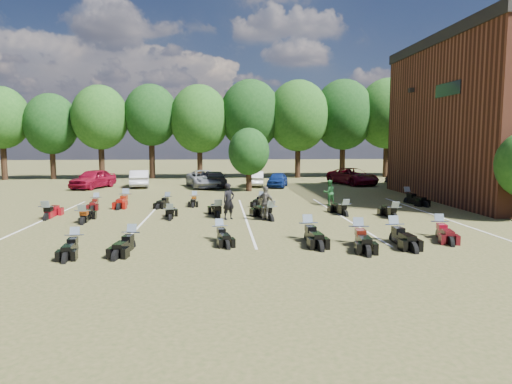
{
  "coord_description": "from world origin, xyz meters",
  "views": [
    {
      "loc": [
        -4.31,
        -19.97,
        3.85
      ],
      "look_at": [
        -2.37,
        4.0,
        1.2
      ],
      "focal_mm": 32.0,
      "sensor_mm": 36.0,
      "label": 1
    }
  ],
  "objects": [
    {
      "name": "motorcycle_3",
      "position": [
        -0.84,
        -2.5,
        0.0
      ],
      "size": [
        0.91,
        2.5,
        1.37
      ],
      "primitive_type": null,
      "rotation": [
        0.0,
        0.0,
        0.05
      ],
      "color": "black",
      "rests_on": "ground"
    },
    {
      "name": "motorcycle_20",
      "position": [
        7.58,
        7.77,
        0.0
      ],
      "size": [
        1.21,
        2.62,
        1.41
      ],
      "primitive_type": null,
      "rotation": [
        0.0,
        0.0,
        0.17
      ],
      "color": "black",
      "rests_on": "ground"
    },
    {
      "name": "car_4",
      "position": [
        0.64,
        18.51,
        0.64
      ],
      "size": [
        2.39,
        3.99,
        1.27
      ],
      "primitive_type": "imported",
      "rotation": [
        0.0,
        0.0,
        -0.25
      ],
      "color": "navy",
      "rests_on": "ground"
    },
    {
      "name": "ground",
      "position": [
        0.0,
        0.0,
        0.0
      ],
      "size": [
        160.0,
        160.0,
        0.0
      ],
      "primitive_type": "plane",
      "color": "brown",
      "rests_on": "ground"
    },
    {
      "name": "tree_line",
      "position": [
        -1.0,
        29.0,
        6.31
      ],
      "size": [
        56.0,
        6.0,
        9.79
      ],
      "color": "black",
      "rests_on": "ground"
    },
    {
      "name": "motorcycle_16",
      "position": [
        -7.48,
        7.76,
        0.0
      ],
      "size": [
        1.12,
        2.14,
        1.14
      ],
      "primitive_type": null,
      "rotation": [
        0.0,
        0.0,
        -0.24
      ],
      "color": "black",
      "rests_on": "ground"
    },
    {
      "name": "motorcycle_15",
      "position": [
        -10.03,
        8.15,
        0.0
      ],
      "size": [
        0.85,
        2.53,
        1.4
      ],
      "primitive_type": null,
      "rotation": [
        0.0,
        0.0,
        -0.02
      ],
      "color": "maroon",
      "rests_on": "ground"
    },
    {
      "name": "motorcycle_6",
      "position": [
        4.63,
        -2.32,
        0.0
      ],
      "size": [
        1.19,
        2.39,
        1.27
      ],
      "primitive_type": null,
      "rotation": [
        0.0,
        0.0,
        -0.21
      ],
      "color": "#490A10",
      "rests_on": "ground"
    },
    {
      "name": "motorcycle_2",
      "position": [
        -4.31,
        -2.26,
        0.0
      ],
      "size": [
        1.01,
        2.14,
        1.15
      ],
      "primitive_type": null,
      "rotation": [
        0.0,
        0.0,
        0.18
      ],
      "color": "black",
      "rests_on": "ground"
    },
    {
      "name": "motorcycle_8",
      "position": [
        -10.74,
        1.78,
        0.0
      ],
      "size": [
        0.93,
        2.39,
        1.3
      ],
      "primitive_type": null,
      "rotation": [
        0.0,
        0.0,
        3.22
      ],
      "color": "black",
      "rests_on": "ground"
    },
    {
      "name": "motorcycle_5",
      "position": [
        0.92,
        -3.38,
        0.0
      ],
      "size": [
        1.1,
        2.56,
        1.38
      ],
      "primitive_type": null,
      "rotation": [
        0.0,
        0.0,
        -0.13
      ],
      "color": "black",
      "rests_on": "ground"
    },
    {
      "name": "parking_lines",
      "position": [
        -3.0,
        3.0,
        0.01
      ],
      "size": [
        20.1,
        14.0,
        0.01
      ],
      "color": "silver",
      "rests_on": "ground"
    },
    {
      "name": "motorcycle_12",
      "position": [
        4.34,
        1.75,
        0.0
      ],
      "size": [
        0.82,
        2.33,
        1.29
      ],
      "primitive_type": null,
      "rotation": [
        0.0,
        0.0,
        3.11
      ],
      "color": "black",
      "rests_on": "ground"
    },
    {
      "name": "motorcycle_7",
      "position": [
        -12.88,
        3.12,
        0.0
      ],
      "size": [
        0.88,
        2.43,
        1.34
      ],
      "primitive_type": null,
      "rotation": [
        0.0,
        0.0,
        3.19
      ],
      "color": "maroon",
      "rests_on": "ground"
    },
    {
      "name": "young_tree_midfield",
      "position": [
        -2.0,
        15.5,
        3.09
      ],
      "size": [
        3.2,
        3.2,
        4.7
      ],
      "color": "black",
      "rests_on": "ground"
    },
    {
      "name": "car_2",
      "position": [
        -5.59,
        18.7,
        0.73
      ],
      "size": [
        3.54,
        5.67,
        1.46
      ],
      "primitive_type": "imported",
      "rotation": [
        0.0,
        0.0,
        0.23
      ],
      "color": "gray",
      "rests_on": "ground"
    },
    {
      "name": "person_green",
      "position": [
        2.36,
        7.2,
        0.77
      ],
      "size": [
        0.87,
        0.75,
        1.55
      ],
      "primitive_type": "imported",
      "rotation": [
        0.0,
        0.0,
        3.38
      ],
      "color": "#286B32",
      "rests_on": "ground"
    },
    {
      "name": "car_0",
      "position": [
        -14.78,
        18.74,
        0.8
      ],
      "size": [
        3.34,
        5.05,
        1.6
      ],
      "primitive_type": "imported",
      "rotation": [
        0.0,
        0.0,
        -0.34
      ],
      "color": "maroon",
      "rests_on": "ground"
    },
    {
      "name": "person_grey",
      "position": [
        -2.05,
        2.03,
        0.85
      ],
      "size": [
        1.04,
        0.94,
        1.7
      ],
      "primitive_type": "imported",
      "rotation": [
        0.0,
        0.0,
        2.48
      ],
      "color": "#545048",
      "rests_on": "ground"
    },
    {
      "name": "motorcycle_9",
      "position": [
        -6.75,
        2.51,
        0.0
      ],
      "size": [
        0.75,
        2.11,
        1.16
      ],
      "primitive_type": null,
      "rotation": [
        0.0,
        0.0,
        3.18
      ],
      "color": "black",
      "rests_on": "ground"
    },
    {
      "name": "motorcycle_4",
      "position": [
        2.45,
        -3.04,
        0.0
      ],
      "size": [
        0.78,
        2.45,
        1.37
      ],
      "primitive_type": null,
      "rotation": [
        0.0,
        0.0,
        0.0
      ],
      "color": "black",
      "rests_on": "ground"
    },
    {
      "name": "car_6",
      "position": [
        7.7,
        20.23,
        0.75
      ],
      "size": [
        4.22,
        5.9,
        1.49
      ],
      "primitive_type": "imported",
      "rotation": [
        0.0,
        0.0,
        0.36
      ],
      "color": "#530414",
      "rests_on": "ground"
    },
    {
      "name": "car_5",
      "position": [
        -1.19,
        19.52,
        0.66
      ],
      "size": [
        1.72,
        4.09,
        1.32
      ],
      "primitive_type": "imported",
      "rotation": [
        0.0,
        0.0,
        3.06
      ],
      "color": "beige",
      "rests_on": "ground"
    },
    {
      "name": "motorcycle_1",
      "position": [
        -7.52,
        -3.45,
        0.0
      ],
      "size": [
        0.99,
        2.26,
        1.22
      ],
      "primitive_type": null,
      "rotation": [
        0.0,
        0.0,
        -0.13
      ],
      "color": "black",
      "rests_on": "ground"
    },
    {
      "name": "car_7",
      "position": [
        12.73,
        19.6,
        0.73
      ],
      "size": [
        3.87,
        5.39,
        1.45
      ],
      "primitive_type": "imported",
      "rotation": [
        0.0,
        0.0,
        3.56
      ],
      "color": "#3A393E",
      "rests_on": "ground"
    },
    {
      "name": "motorcycle_14",
      "position": [
        -11.59,
        7.44,
        0.0
      ],
      "size": [
        0.9,
        2.18,
        1.18
      ],
      "primitive_type": null,
      "rotation": [
        0.0,
        0.0,
        0.11
      ],
      "color": "#460A0B",
      "rests_on": "ground"
    },
    {
      "name": "car_3",
      "position": [
        -4.71,
        18.85,
        0.68
      ],
      "size": [
        2.22,
        4.8,
        1.36
      ],
      "primitive_type": "imported",
      "rotation": [
        0.0,
        0.0,
        3.21
      ],
      "color": "black",
      "rests_on": "ground"
    },
    {
      "name": "person_black",
      "position": [
        -3.86,
        2.53,
        0.9
      ],
      "size": [
        0.79,
        0.71,
        1.81
      ],
      "primitive_type": "imported",
      "rotation": [
        0.0,
        0.0,
        0.54
      ],
      "color": "black",
      "rests_on": "ground"
    },
    {
      "name": "car_1",
      "position": [
        -11.13,
        19.59,
        0.72
      ],
      "size": [
        2.15,
        4.57,
        1.45
      ],
      "primitive_type": "imported",
      "rotation": [
        0.0,
        0.0,
        3.29
      ],
      "color": "#B6B5BA",
      "rests_on": "ground"
    },
    {
      "name": "motorcycle_11",
      "position": [
        -1.85,
        1.98,
        0.0
      ],
      "size": [
        1.52,
        2.62,
        1.39
      ],
      "primitive_type": null,
      "rotation": [
        0.0,
        0.0,
        3.45
      ],
      "color": "black",
      "rests_on": "ground"
    },
    {
      "name": "motorcycle_17",
      "position": [
        -5.86,
        8.32,
        0.0
      ],
      "size": [
        0.66,
        2.01,
        1.11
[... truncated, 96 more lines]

